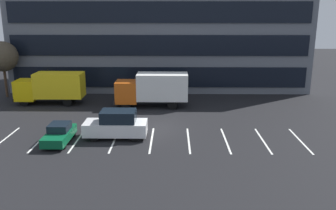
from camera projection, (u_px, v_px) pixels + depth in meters
The scene contains 8 objects.
ground_plane at pixel (154, 127), 30.18m from camera, with size 120.00×120.00×0.00m, color black.
office_building at pixel (161, 28), 45.63m from camera, with size 34.79×11.82×14.40m.
lot_markings at pixel (152, 140), 27.33m from camera, with size 22.54×5.40×0.01m.
box_truck_orange at pixel (153, 88), 36.03m from camera, with size 7.29×2.41×3.38m.
box_truck_yellow_all at pixel (51, 87), 37.12m from camera, with size 7.01×2.32×3.25m.
sedan_forest at pixel (59, 134), 26.73m from camera, with size 1.63×3.88×1.39m.
suv_white at pixel (116, 125), 27.57m from camera, with size 4.77×2.02×2.16m.
bare_tree at pixel (3, 57), 39.38m from camera, with size 3.29×3.29×6.17m.
Camera 1 is at (1.62, -28.62, 9.69)m, focal length 38.67 mm.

